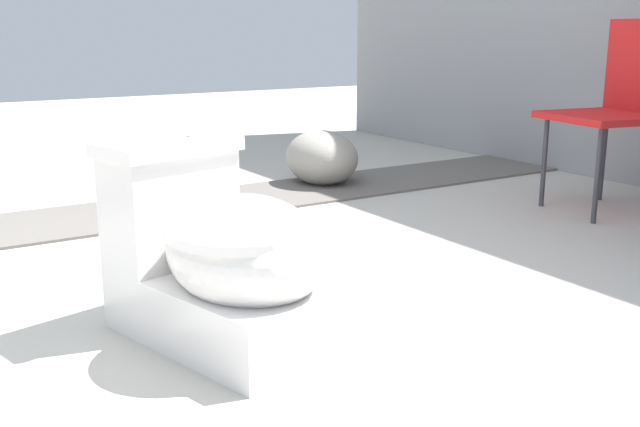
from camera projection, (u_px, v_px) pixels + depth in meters
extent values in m
plane|color=#B7B2A8|center=(96.00, 337.00, 1.98)|extent=(14.00, 14.00, 0.00)
cube|color=#605B56|center=(128.00, 214.00, 3.27)|extent=(0.56, 8.00, 0.01)
cube|color=white|center=(222.00, 308.00, 1.95)|extent=(0.66, 0.48, 0.17)
ellipsoid|color=white|center=(246.00, 251.00, 1.84)|extent=(0.51, 0.46, 0.28)
cylinder|color=white|center=(246.00, 229.00, 1.82)|extent=(0.47, 0.47, 0.03)
cube|color=white|center=(171.00, 208.00, 2.03)|extent=(0.26, 0.37, 0.30)
cube|color=white|center=(168.00, 146.00, 1.99)|extent=(0.29, 0.40, 0.04)
cylinder|color=silver|center=(192.00, 134.00, 2.04)|extent=(0.02, 0.02, 0.01)
cube|color=red|center=(605.00, 117.00, 3.25)|extent=(0.51, 0.51, 0.03)
cylinder|color=#38383D|center=(597.00, 176.00, 3.08)|extent=(0.02, 0.02, 0.40)
cylinder|color=#38383D|center=(544.00, 163.00, 3.39)|extent=(0.02, 0.02, 0.40)
cylinder|color=#38383D|center=(603.00, 158.00, 3.51)|extent=(0.02, 0.02, 0.40)
ellipsoid|color=gray|center=(322.00, 158.00, 3.88)|extent=(0.49, 0.42, 0.28)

